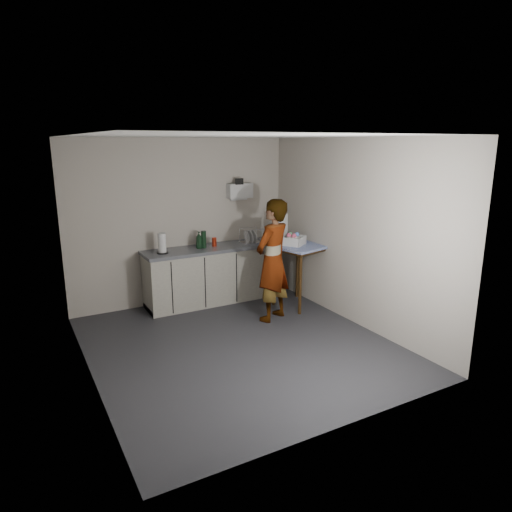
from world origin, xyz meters
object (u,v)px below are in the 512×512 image
side_table (299,253)px  standing_man (273,261)px  soda_can (214,242)px  dish_rack (251,240)px  kitchen_counter (214,276)px  soap_bottle (199,240)px  bakery_box (292,238)px  paper_towel (162,244)px  dark_bottle (204,239)px

side_table → standing_man: size_ratio=0.56×
soda_can → dish_rack: size_ratio=0.40×
kitchen_counter → soda_can: bearing=39.1°
soap_bottle → soda_can: size_ratio=1.93×
soda_can → side_table: bearing=-38.9°
side_table → bakery_box: bakery_box is taller
soda_can → dish_rack: bearing=-6.0°
kitchen_counter → soap_bottle: soap_bottle is taller
soda_can → standing_man: bearing=-71.2°
soap_bottle → paper_towel: size_ratio=0.88×
side_table → soda_can: bearing=127.1°
soda_can → paper_towel: bearing=-175.9°
side_table → paper_towel: paper_towel is taller
soap_bottle → dark_bottle: size_ratio=0.99×
side_table → standing_man: bearing=-169.6°
kitchen_counter → dark_bottle: 0.64m
kitchen_counter → side_table: side_table is taller
side_table → soda_can: (-1.06, 0.86, 0.12)m
standing_man → side_table: bearing=179.0°
soap_bottle → dish_rack: (0.91, -0.03, -0.08)m
dark_bottle → paper_towel: bearing=-177.3°
side_table → soda_can: soda_can is taller
standing_man → soda_can: 1.23m
soap_bottle → bakery_box: size_ratio=0.59×
soap_bottle → dark_bottle: 0.08m
soap_bottle → dish_rack: soap_bottle is taller
soda_can → bakery_box: (0.96, -0.78, 0.11)m
soda_can → soap_bottle: bearing=-172.8°
dark_bottle → soda_can: bearing=9.1°
kitchen_counter → bakery_box: 1.42m
dark_bottle → dish_rack: size_ratio=0.78×
dish_rack → soap_bottle: bearing=178.0°
dish_rack → kitchen_counter: bearing=177.0°
dish_rack → paper_towel: bearing=179.9°
kitchen_counter → paper_towel: size_ratio=7.28×
standing_man → dish_rack: size_ratio=5.07×
soap_bottle → dark_bottle: dark_bottle is taller
dark_bottle → standing_man: bearing=-62.4°
dish_rack → bakery_box: (0.33, -0.72, 0.12)m
side_table → dish_rack: 0.91m
side_table → standing_man: (-0.67, -0.30, 0.03)m
paper_towel → bakery_box: 1.98m
paper_towel → dish_rack: size_ratio=0.88×
soap_bottle → soda_can: soap_bottle is taller
kitchen_counter → paper_towel: bearing=-177.8°
soap_bottle → paper_towel: bearing=-177.3°
standing_man → soap_bottle: 1.32m
side_table → standing_man: 0.73m
standing_man → dish_rack: bearing=-127.6°
dish_rack → bakery_box: size_ratio=0.76×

